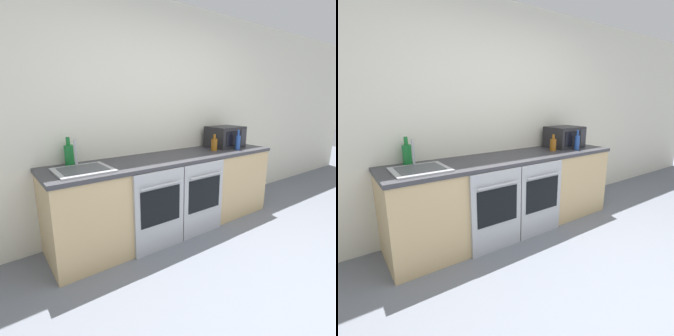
{
  "view_description": "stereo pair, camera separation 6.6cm",
  "coord_description": "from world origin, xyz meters",
  "views": [
    {
      "loc": [
        -1.76,
        -0.61,
        1.49
      ],
      "look_at": [
        -0.05,
        1.73,
        0.75
      ],
      "focal_mm": 28.0,
      "sensor_mm": 36.0,
      "label": 1
    },
    {
      "loc": [
        -1.7,
        -0.65,
        1.49
      ],
      "look_at": [
        -0.05,
        1.73,
        0.75
      ],
      "focal_mm": 28.0,
      "sensor_mm": 36.0,
      "label": 2
    }
  ],
  "objects": [
    {
      "name": "oven_right",
      "position": [
        0.19,
        1.39,
        0.43
      ],
      "size": [
        0.58,
        0.06,
        0.84
      ],
      "color": "#A8AAAF",
      "rests_on": "ground_plane"
    },
    {
      "name": "oven_left",
      "position": [
        -0.4,
        1.39,
        0.43
      ],
      "size": [
        0.58,
        0.06,
        0.84
      ],
      "color": "#A8AAAF",
      "rests_on": "ground_plane"
    },
    {
      "name": "wall_back",
      "position": [
        0.0,
        2.09,
        1.3
      ],
      "size": [
        10.0,
        0.06,
        2.6
      ],
      "color": "silver",
      "rests_on": "ground_plane"
    },
    {
      "name": "bottle_amber",
      "position": [
        0.64,
        1.69,
        0.96
      ],
      "size": [
        0.08,
        0.08,
        0.21
      ],
      "color": "#8C5114",
      "rests_on": "counter_back"
    },
    {
      "name": "microwave",
      "position": [
        0.96,
        1.81,
        1.02
      ],
      "size": [
        0.45,
        0.37,
        0.28
      ],
      "color": "#232326",
      "rests_on": "counter_back"
    },
    {
      "name": "sink",
      "position": [
        -1.04,
        1.69,
        0.9
      ],
      "size": [
        0.49,
        0.43,
        0.26
      ],
      "color": "#A8AAAF",
      "rests_on": "counter_back"
    },
    {
      "name": "bottle_green",
      "position": [
        -1.07,
        1.97,
        0.99
      ],
      "size": [
        0.09,
        0.09,
        0.28
      ],
      "color": "#19722D",
      "rests_on": "counter_back"
    },
    {
      "name": "bottle_blue",
      "position": [
        0.93,
        1.56,
        0.98
      ],
      "size": [
        0.06,
        0.06,
        0.25
      ],
      "color": "#234793",
      "rests_on": "counter_back"
    },
    {
      "name": "counter_back",
      "position": [
        0.0,
        1.73,
        0.44
      ],
      "size": [
        2.81,
        0.68,
        0.88
      ],
      "color": "tan",
      "rests_on": "ground_plane"
    },
    {
      "name": "ground_plane",
      "position": [
        0.0,
        0.0,
        0.0
      ],
      "size": [
        16.0,
        16.0,
        0.0
      ],
      "primitive_type": "plane",
      "color": "slate"
    }
  ]
}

